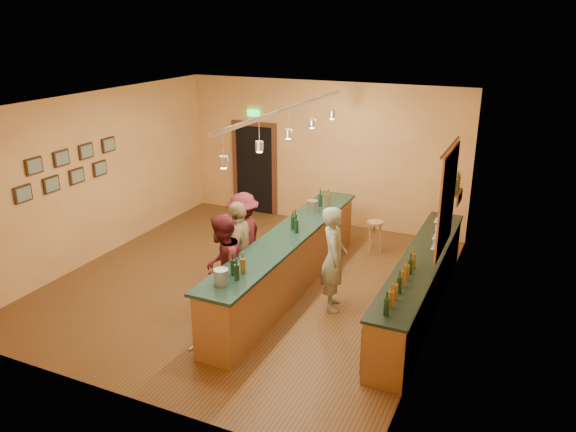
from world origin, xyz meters
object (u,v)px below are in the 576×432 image
at_px(tasting_bar, 288,258).
at_px(bar_stool, 375,228).
at_px(back_counter, 420,284).
at_px(customer_b, 239,253).
at_px(bartender, 334,259).
at_px(customer_c, 243,236).
at_px(customer_a, 222,267).

height_order(tasting_bar, bar_stool, tasting_bar).
bearing_deg(back_counter, customer_b, -162.19).
bearing_deg(bar_stool, bartender, -89.58).
height_order(bartender, customer_c, bartender).
bearing_deg(tasting_bar, bartender, -15.95).
height_order(bartender, bar_stool, bartender).
bearing_deg(customer_b, customer_a, -13.23).
height_order(tasting_bar, customer_b, customer_b).
bearing_deg(bartender, tasting_bar, 52.35).
height_order(back_counter, customer_a, customer_a).
bearing_deg(customer_a, customer_c, -172.17).
bearing_deg(customer_a, tasting_bar, 147.90).
bearing_deg(tasting_bar, customer_b, -127.75).
bearing_deg(customer_b, tasting_bar, 129.02).
xyz_separation_m(customer_a, customer_c, (-0.41, 1.42, -0.05)).
relative_size(back_counter, customer_a, 2.68).
bearing_deg(bartender, customer_c, 55.33).
distance_m(tasting_bar, bar_stool, 2.38).
height_order(customer_c, bar_stool, customer_c).
height_order(customer_a, customer_b, customer_b).
height_order(tasting_bar, bartender, bartender).
distance_m(tasting_bar, bartender, 0.99).
xyz_separation_m(customer_c, bar_stool, (1.86, 2.03, -0.28)).
bearing_deg(back_counter, bartender, -161.24).
bearing_deg(tasting_bar, back_counter, 4.66).
relative_size(back_counter, bartender, 2.63).
bearing_deg(back_counter, tasting_bar, -175.34).
bearing_deg(customer_a, bar_stool, 148.91).
bearing_deg(customer_c, back_counter, 88.58).
xyz_separation_m(back_counter, bar_stool, (-1.32, 2.02, 0.03)).
height_order(tasting_bar, customer_c, customer_c).
bearing_deg(back_counter, customer_a, -152.74).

